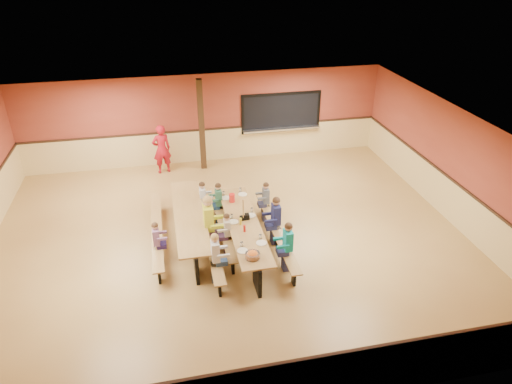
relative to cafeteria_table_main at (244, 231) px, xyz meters
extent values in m
plane|color=olive|center=(-0.26, 0.43, -0.53)|extent=(12.00, 12.00, 0.00)
cube|color=brown|center=(-0.26, 5.43, 0.97)|extent=(12.00, 0.04, 3.00)
cube|color=brown|center=(-0.26, -4.57, 0.97)|extent=(12.00, 0.04, 3.00)
cube|color=brown|center=(5.74, 0.43, 0.97)|extent=(0.04, 10.00, 3.00)
cube|color=white|center=(-0.26, 0.43, 2.47)|extent=(12.00, 10.00, 0.04)
cube|color=black|center=(2.34, 5.40, 1.02)|extent=(2.60, 0.06, 1.20)
cube|color=silver|center=(2.34, 5.31, 0.45)|extent=(2.70, 0.28, 0.06)
cube|color=black|center=(-0.46, 4.83, 0.97)|extent=(0.18, 0.18, 3.00)
cube|color=olive|center=(0.00, 0.00, 0.19)|extent=(0.75, 3.60, 0.04)
cube|color=black|center=(0.00, -1.55, -0.18)|extent=(0.08, 0.60, 0.70)
cube|color=black|center=(0.00, 1.55, -0.18)|extent=(0.08, 0.60, 0.70)
cube|color=olive|center=(-0.83, 0.00, -0.09)|extent=(0.26, 3.60, 0.04)
cube|color=black|center=(-0.83, 0.00, -0.32)|extent=(0.06, 0.18, 0.41)
cube|color=olive|center=(0.83, 0.00, -0.09)|extent=(0.26, 3.60, 0.04)
cube|color=black|center=(0.83, 0.00, -0.32)|extent=(0.06, 0.18, 0.41)
cube|color=olive|center=(-1.25, 0.69, 0.19)|extent=(0.75, 3.60, 0.04)
cube|color=black|center=(-1.25, -0.86, -0.18)|extent=(0.08, 0.60, 0.70)
cube|color=black|center=(-1.25, 2.24, -0.18)|extent=(0.08, 0.60, 0.70)
cube|color=olive|center=(-2.07, 0.69, -0.09)|extent=(0.26, 3.60, 0.04)
cube|color=black|center=(-2.07, 0.69, -0.32)|extent=(0.06, 0.18, 0.41)
cube|color=olive|center=(-0.42, 0.69, -0.09)|extent=(0.26, 3.60, 0.04)
cube|color=black|center=(-0.42, 0.69, -0.32)|extent=(0.06, 0.18, 0.41)
imported|color=#AA1320|center=(-1.79, 4.77, 0.29)|extent=(0.67, 0.53, 1.64)
cylinder|color=red|center=(-0.10, 1.09, 0.32)|extent=(0.16, 0.16, 0.22)
cube|color=black|center=(0.12, 0.18, 0.28)|extent=(0.10, 0.14, 0.13)
cylinder|color=yellow|center=(-0.08, -0.04, 0.30)|extent=(0.06, 0.06, 0.17)
cylinder|color=#B2140F|center=(-0.05, -0.36, 0.30)|extent=(0.06, 0.06, 0.17)
cube|color=black|center=(0.02, 0.19, 0.24)|extent=(0.16, 0.16, 0.06)
cube|color=olive|center=(0.02, 0.19, 0.52)|extent=(0.02, 0.09, 0.50)
camera|label=1|loc=(-1.64, -9.10, 6.15)|focal=32.00mm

